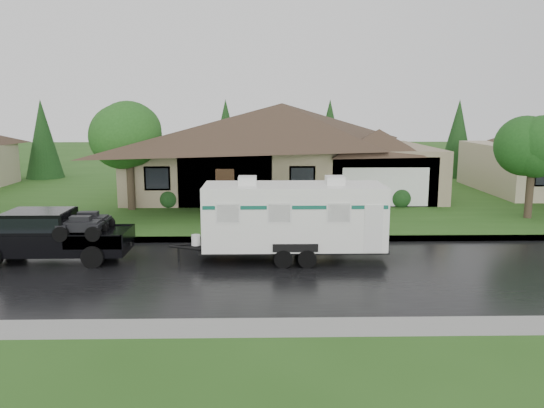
{
  "coord_description": "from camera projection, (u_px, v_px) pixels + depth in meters",
  "views": [
    {
      "loc": [
        0.7,
        -19.09,
        5.38
      ],
      "look_at": [
        1.13,
        2.0,
        1.6
      ],
      "focal_mm": 35.0,
      "sensor_mm": 36.0,
      "label": 1
    }
  ],
  "objects": [
    {
      "name": "lawn",
      "position": [
        250.0,
        192.0,
        34.47
      ],
      "size": [
        140.0,
        26.0,
        0.15
      ],
      "primitive_type": "cube",
      "color": "#2C591B",
      "rests_on": "ground"
    },
    {
      "name": "pickup_truck",
      "position": [
        48.0,
        234.0,
        18.94
      ],
      "size": [
        5.49,
        2.09,
        1.83
      ],
      "color": "black",
      "rests_on": "ground"
    },
    {
      "name": "house_main",
      "position": [
        287.0,
        139.0,
        32.76
      ],
      "size": [
        19.44,
        10.8,
        6.9
      ],
      "color": "gray",
      "rests_on": "lawn"
    },
    {
      "name": "curb",
      "position": [
        245.0,
        239.0,
        21.93
      ],
      "size": [
        140.0,
        0.5,
        0.15
      ],
      "primitive_type": "cube",
      "color": "gray",
      "rests_on": "ground"
    },
    {
      "name": "road",
      "position": [
        241.0,
        272.0,
        17.76
      ],
      "size": [
        140.0,
        8.0,
        0.01
      ],
      "primitive_type": "cube",
      "color": "black",
      "rests_on": "ground"
    },
    {
      "name": "ground",
      "position": [
        243.0,
        256.0,
        19.73
      ],
      "size": [
        140.0,
        140.0,
        0.0
      ],
      "primitive_type": "plane",
      "color": "#2C591B",
      "rests_on": "ground"
    },
    {
      "name": "tree_right_green",
      "position": [
        533.0,
        148.0,
        25.31
      ],
      "size": [
        2.97,
        2.97,
        4.91
      ],
      "color": "#382B1E",
      "rests_on": "lawn"
    },
    {
      "name": "tree_left_green",
      "position": [
        128.0,
        133.0,
        27.39
      ],
      "size": [
        3.48,
        3.48,
        5.76
      ],
      "color": "#382B1E",
      "rests_on": "lawn"
    },
    {
      "name": "travel_trailer",
      "position": [
        294.0,
        216.0,
        19.01
      ],
      "size": [
        6.77,
        2.38,
        3.04
      ],
      "color": "white",
      "rests_on": "ground"
    },
    {
      "name": "shrub_row",
      "position": [
        285.0,
        197.0,
        28.8
      ],
      "size": [
        13.6,
        1.0,
        1.0
      ],
      "color": "#143814",
      "rests_on": "lawn"
    }
  ]
}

